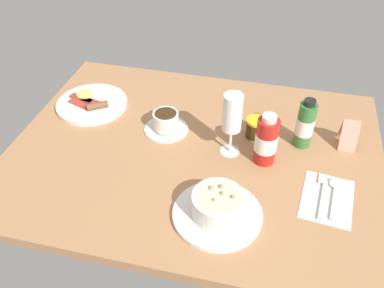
% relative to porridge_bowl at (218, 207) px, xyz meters
% --- Properties ---
extents(ground_plane, '(1.10, 0.84, 0.03)m').
position_rel_porridge_bowl_xyz_m(ground_plane, '(-0.11, 0.24, -0.05)').
color(ground_plane, '#A8754C').
extents(porridge_bowl, '(0.23, 0.23, 0.08)m').
position_rel_porridge_bowl_xyz_m(porridge_bowl, '(0.00, 0.00, 0.00)').
color(porridge_bowl, silver).
rests_on(porridge_bowl, ground_plane).
extents(cutlery_setting, '(0.15, 0.19, 0.01)m').
position_rel_porridge_bowl_xyz_m(cutlery_setting, '(0.27, 0.13, -0.03)').
color(cutlery_setting, silver).
rests_on(cutlery_setting, ground_plane).
extents(coffee_cup, '(0.14, 0.14, 0.06)m').
position_rel_porridge_bowl_xyz_m(coffee_cup, '(-0.22, 0.31, -0.00)').
color(coffee_cup, silver).
rests_on(coffee_cup, ground_plane).
extents(wine_glass, '(0.06, 0.06, 0.20)m').
position_rel_porridge_bowl_xyz_m(wine_glass, '(-0.01, 0.25, 0.10)').
color(wine_glass, white).
rests_on(wine_glass, ground_plane).
extents(jam_jar, '(0.06, 0.06, 0.06)m').
position_rel_porridge_bowl_xyz_m(jam_jar, '(0.05, 0.34, -0.00)').
color(jam_jar, '#3F2A0F').
rests_on(jam_jar, ground_plane).
extents(sauce_bottle_green, '(0.05, 0.05, 0.16)m').
position_rel_porridge_bowl_xyz_m(sauce_bottle_green, '(0.19, 0.34, 0.04)').
color(sauce_bottle_green, '#337233').
rests_on(sauce_bottle_green, ground_plane).
extents(sauce_bottle_red, '(0.06, 0.06, 0.16)m').
position_rel_porridge_bowl_xyz_m(sauce_bottle_red, '(0.09, 0.23, 0.04)').
color(sauce_bottle_red, '#B21E19').
rests_on(sauce_bottle_red, ground_plane).
extents(breakfast_plate, '(0.24, 0.24, 0.04)m').
position_rel_porridge_bowl_xyz_m(breakfast_plate, '(-0.51, 0.38, -0.02)').
color(breakfast_plate, silver).
rests_on(breakfast_plate, ground_plane).
extents(menu_card, '(0.05, 0.07, 0.09)m').
position_rel_porridge_bowl_xyz_m(menu_card, '(0.33, 0.37, 0.01)').
color(menu_card, tan).
rests_on(menu_card, ground_plane).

